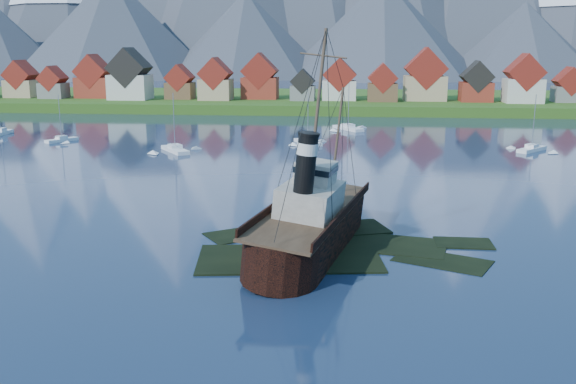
# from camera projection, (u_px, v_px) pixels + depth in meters

# --- Properties ---
(ground) EXTENTS (1400.00, 1400.00, 0.00)m
(ground) POSITION_uv_depth(u_px,v_px,m) (321.00, 254.00, 65.07)
(ground) COLOR #182945
(ground) RESTS_ON ground
(shoal) EXTENTS (31.71, 21.24, 1.14)m
(shoal) POSITION_uv_depth(u_px,v_px,m) (339.00, 251.00, 67.05)
(shoal) COLOR black
(shoal) RESTS_ON ground
(shore_bank) EXTENTS (600.00, 80.00, 3.20)m
(shore_bank) POSITION_uv_depth(u_px,v_px,m) (346.00, 105.00, 229.92)
(shore_bank) COLOR #284E16
(shore_bank) RESTS_ON ground
(seawall) EXTENTS (600.00, 2.50, 2.00)m
(seawall) POSITION_uv_depth(u_px,v_px,m) (344.00, 116.00, 193.07)
(seawall) COLOR #3F3D38
(seawall) RESTS_ON ground
(town) EXTENTS (250.96, 16.69, 17.30)m
(town) POSITION_uv_depth(u_px,v_px,m) (246.00, 82.00, 213.96)
(town) COLOR maroon
(town) RESTS_ON ground
(tugboat_wreck) EXTENTS (6.89, 29.70, 23.54)m
(tugboat_wreck) POSITION_uv_depth(u_px,v_px,m) (310.00, 219.00, 66.81)
(tugboat_wreck) COLOR black
(tugboat_wreck) RESTS_ON ground
(sailboat_a) EXTENTS (7.83, 9.56, 12.18)m
(sailboat_a) POSITION_uv_depth(u_px,v_px,m) (175.00, 150.00, 127.81)
(sailboat_a) COLOR white
(sailboat_a) RESTS_ON ground
(sailboat_b) EXTENTS (5.48, 7.34, 10.82)m
(sailboat_b) POSITION_uv_depth(u_px,v_px,m) (62.00, 140.00, 141.38)
(sailboat_b) COLOR white
(sailboat_b) RESTS_ON ground
(sailboat_c) EXTENTS (6.68, 8.76, 11.54)m
(sailboat_c) POSITION_uv_depth(u_px,v_px,m) (308.00, 143.00, 138.16)
(sailboat_c) COLOR white
(sailboat_c) RESTS_ON ground
(sailboat_d) EXTENTS (7.29, 7.99, 11.83)m
(sailboat_d) POSITION_uv_depth(u_px,v_px,m) (532.00, 150.00, 128.49)
(sailboat_d) COLOR white
(sailboat_d) RESTS_ON ground
(sailboat_e) EXTENTS (8.09, 10.23, 12.24)m
(sailboat_e) POSITION_uv_depth(u_px,v_px,m) (348.00, 129.00, 161.24)
(sailboat_e) COLOR white
(sailboat_e) RESTS_ON ground
(sailboat_f) EXTENTS (2.63, 8.92, 13.32)m
(sailboat_f) POSITION_uv_depth(u_px,v_px,m) (1.00, 133.00, 152.12)
(sailboat_f) COLOR white
(sailboat_f) RESTS_ON ground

